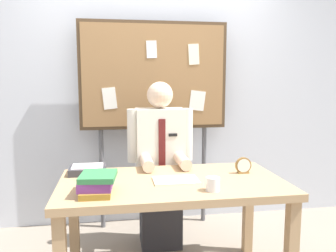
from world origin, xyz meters
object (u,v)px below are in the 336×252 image
Objects in this scene: bulletin_board at (154,79)px; book_stack at (97,183)px; person at (160,171)px; open_notebook at (176,180)px; desk at (172,194)px; paper_tray at (88,170)px; desk_clock at (243,166)px; coffee_mug at (213,184)px.

bulletin_board is 1.44m from book_stack.
open_notebook is (0.02, -0.61, 0.10)m from person.
desk is at bearing -90.01° from bulletin_board.
bulletin_board reaches higher than person.
paper_tray is at bearing 100.34° from book_stack.
desk_clock is 1.38× the size of coffee_mug.
desk_clock is 1.14m from paper_tray.
book_stack is at bearing -159.01° from desk.
person is 0.88m from coffee_mug.
open_notebook is at bearing 18.22° from book_stack.
desk_clock is at bearing 15.37° from book_stack.
book_stack reaches higher than coffee_mug.
open_notebook is at bearing -25.97° from paper_tray.
desk is 5.41× the size of book_stack.
desk is 0.77× the size of bulletin_board.
person is 0.94m from book_stack.
paper_tray is (-0.08, 0.46, -0.03)m from book_stack.
bulletin_board is at bearing 91.17° from open_notebook.
open_notebook is 3.53× the size of coffee_mug.
open_notebook is at bearing -43.46° from desk.
coffee_mug is (-0.33, -0.35, -0.01)m from desk_clock.
coffee_mug is (0.71, -0.07, -0.02)m from book_stack.
desk_clock is at bearing 46.52° from coffee_mug.
person is 4.66× the size of open_notebook.
bulletin_board reaches higher than coffee_mug.
book_stack is at bearing -79.66° from paper_tray.
bulletin_board reaches higher than book_stack.
desk_clock is (0.54, -0.49, 0.14)m from person.
coffee_mug is 0.33× the size of paper_tray.
person is at bearing 103.94° from coffee_mug.
book_stack is at bearing -112.52° from bulletin_board.
desk_clock is (0.54, -0.91, -0.63)m from bulletin_board.
open_notebook is 2.55× the size of desk_clock.
desk is 0.57m from desk_clock.
coffee_mug reaches higher than open_notebook.
coffee_mug is (0.19, -0.24, 0.04)m from open_notebook.
person is 0.67m from paper_tray.
person is 0.62m from open_notebook.
desk is 17.69× the size of coffee_mug.
desk is 5.84× the size of paper_tray.
desk_clock reaches higher than coffee_mug.
coffee_mug is at bearing -33.84° from paper_tray.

